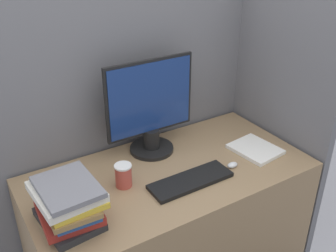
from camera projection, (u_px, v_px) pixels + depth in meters
name	position (u px, v px, depth m)	size (l,w,h in m)	color
cubicle_panel_rear	(133.00, 124.00, 2.17)	(1.79, 0.04, 1.67)	slate
cubicle_panel_right	(276.00, 117.00, 2.24)	(0.04, 0.76, 1.67)	slate
desk	(170.00, 229.00, 2.10)	(1.39, 0.70, 0.74)	#937551
monitor	(151.00, 112.00, 1.99)	(0.48, 0.23, 0.50)	black
keyboard	(191.00, 181.00, 1.84)	(0.41, 0.14, 0.02)	black
mouse	(232.00, 165.00, 1.95)	(0.06, 0.04, 0.03)	silver
coffee_cup	(123.00, 175.00, 1.79)	(0.08, 0.08, 0.11)	#BF4C3F
book_stack	(69.00, 203.00, 1.55)	(0.25, 0.31, 0.20)	#262628
paper_pile	(255.00, 149.00, 2.09)	(0.23, 0.26, 0.02)	white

